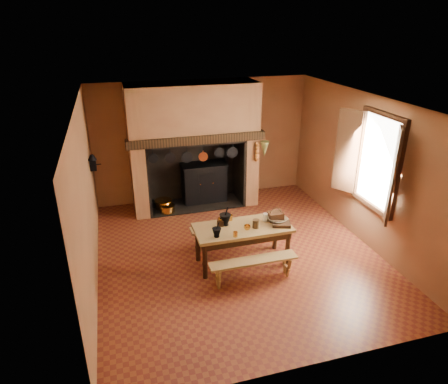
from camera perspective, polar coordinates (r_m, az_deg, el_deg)
The scene contains 28 objects.
floor at distance 7.53m, azimuth 1.90°, elevation -8.71°, with size 5.50×5.50×0.00m, color brown.
ceiling at distance 6.48m, azimuth 2.23°, elevation 12.70°, with size 5.50×5.50×0.00m, color silver.
back_wall at distance 9.40m, azimuth -3.12°, elevation 7.35°, with size 5.00×0.02×2.80m, color #97633C.
wall_left at distance 6.62m, azimuth -19.04°, elevation -1.14°, with size 0.02×5.50×2.80m, color #97633C.
wall_right at distance 7.97m, azimuth 19.44°, elevation 3.00°, with size 0.02×5.50×2.80m, color #97633C.
wall_front at distance 4.66m, azimuth 12.64°, elevation -11.34°, with size 5.00×0.02×2.80m, color #97633C.
chimney_breast at distance 8.81m, azimuth -4.45°, elevation 8.99°, with size 2.95×0.96×2.80m.
iron_range at distance 9.41m, azimuth -2.83°, elevation 1.47°, with size 1.12×0.55×1.60m.
hearth_pans at distance 9.20m, azimuth -8.58°, elevation -1.96°, with size 0.51×0.62×0.20m.
hanging_pans at distance 8.46m, azimuth -3.92°, elevation 5.19°, with size 1.92×0.29×0.27m.
onion_string at distance 8.81m, azimuth 4.69°, elevation 5.71°, with size 0.12×0.10×0.46m, color #A6661E, non-canonical shape.
herb_bunch at distance 8.86m, azimuth 5.80°, elevation 6.11°, with size 0.20×0.20×0.35m, color olive.
window at distance 7.49m, azimuth 20.49°, elevation 3.99°, with size 0.39×1.75×1.76m.
wall_coffee_mill at distance 8.02m, azimuth -18.26°, elevation 4.15°, with size 0.23×0.16×0.31m.
work_table at distance 6.96m, azimuth 2.67°, elevation -5.78°, with size 1.67×0.74×0.72m.
bench_front at distance 6.66m, azimuth 4.21°, elevation -10.36°, with size 1.48×0.26×0.42m.
bench_back at distance 7.59m, azimuth 1.22°, elevation -5.47°, with size 1.60×0.28×0.45m.
mortar_large at distance 6.90m, azimuth 0.17°, elevation -3.90°, with size 0.20×0.20×0.34m.
mortar_small at distance 6.56m, azimuth -1.05°, elevation -5.74°, with size 0.15×0.15×0.26m.
coffee_grinder at distance 6.91m, azimuth -0.50°, elevation -4.29°, with size 0.17×0.15×0.18m.
brass_mug_a at distance 6.59m, azimuth 1.64°, elevation -6.05°, with size 0.08×0.08×0.09m, color gold.
brass_mug_b at distance 7.09m, azimuth 0.87°, elevation -3.67°, with size 0.09×0.09×0.10m, color gold.
mixing_bowl at distance 7.10m, azimuth 7.63°, elevation -3.95°, with size 0.34×0.34×0.08m, color #B9AE8E.
stoneware_crock at distance 6.86m, azimuth 4.58°, elevation -4.53°, with size 0.12×0.12×0.15m, color #51361E.
glass_jar at distance 7.09m, azimuth 5.92°, elevation -3.61°, with size 0.08×0.08×0.15m, color beige.
wicker_basket at distance 7.14m, azimuth 7.37°, elevation -3.39°, with size 0.26×0.19×0.25m.
wooden_tray at distance 7.00m, azimuth 8.19°, elevation -4.55°, with size 0.31×0.22×0.05m, color #311A0F.
brass_cup at distance 6.79m, azimuth 3.33°, elevation -5.09°, with size 0.11×0.11×0.09m, color gold.
Camera 1 is at (-1.98, -6.05, 4.02)m, focal length 32.00 mm.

